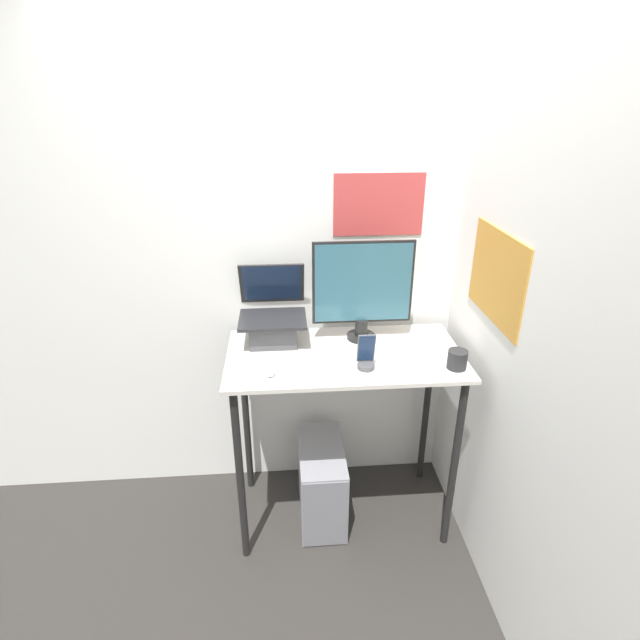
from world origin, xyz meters
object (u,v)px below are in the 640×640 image
Objects in this scene: laptop at (273,323)px; keyboard at (316,370)px; mouse at (270,373)px; monitor at (363,290)px; computer_tower at (322,482)px; cell_phone at (366,358)px.

keyboard is (0.19, -0.32, -0.09)m from laptop.
laptop is 0.38m from keyboard.
laptop is 6.06× the size of mouse.
computer_tower is at bearing -143.53° from monitor.
monitor is at bearing 36.39° from mouse.
mouse reaches higher than keyboard.
monitor reaches higher than mouse.
cell_phone reaches higher than keyboard.
laptop is 0.47m from monitor.
laptop is at bearing 145.02° from computer_tower.
mouse is at bearing -92.08° from laptop.
monitor is at bearing 36.47° from computer_tower.
monitor is 8.31× the size of mouse.
computer_tower is at bearing 142.95° from cell_phone.
computer_tower is (0.04, 0.16, -0.79)m from keyboard.
mouse reaches higher than computer_tower.
laptop is at bearing 144.07° from cell_phone.
laptop reaches higher than keyboard.
laptop is at bearing 179.56° from monitor.
cell_phone is at bearing 4.89° from keyboard.
mouse is 0.85m from computer_tower.
keyboard is 4.59× the size of mouse.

